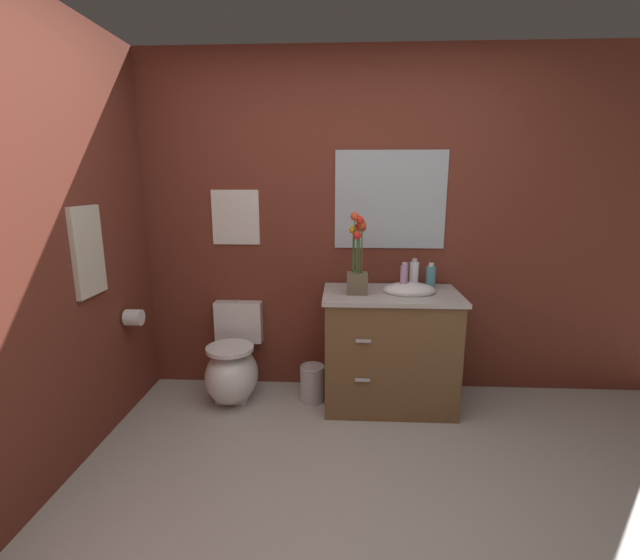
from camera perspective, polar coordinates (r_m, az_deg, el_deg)
ground_plane at (r=2.25m, az=3.22°, el=-32.19°), size 10.06×10.06×0.00m
wall_back at (r=3.31m, az=6.88°, el=6.80°), size 4.69×0.05×2.50m
wall_left at (r=2.60m, az=-32.55°, el=3.24°), size 0.05×4.67×2.50m
toilet at (r=3.38m, az=-11.17°, el=-10.99°), size 0.38×0.59×0.69m
vanity_cabinet at (r=3.20m, az=9.03°, el=-8.65°), size 0.94×0.56×1.01m
flower_vase at (r=2.99m, az=4.87°, el=1.91°), size 0.14×0.14×0.55m
soap_bottle at (r=3.18m, az=12.06°, el=0.62°), size 0.06×0.06×0.22m
lotion_bottle at (r=3.06m, az=10.77°, el=0.16°), size 0.05×0.05×0.21m
hand_wash_bottle at (r=3.22m, az=14.12°, el=0.38°), size 0.07×0.07×0.19m
trash_bin at (r=3.32m, az=-0.98°, el=-13.18°), size 0.18×0.18×0.27m
wall_poster at (r=3.36m, az=-10.87°, el=7.96°), size 0.35×0.01×0.40m
wall_mirror at (r=3.28m, az=9.08°, el=10.18°), size 0.80×0.01×0.70m
hanging_towel at (r=2.88m, az=-27.83°, el=3.30°), size 0.03×0.28×0.52m
toilet_paper_roll at (r=3.26m, az=-22.95°, el=-4.48°), size 0.11×0.11×0.11m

